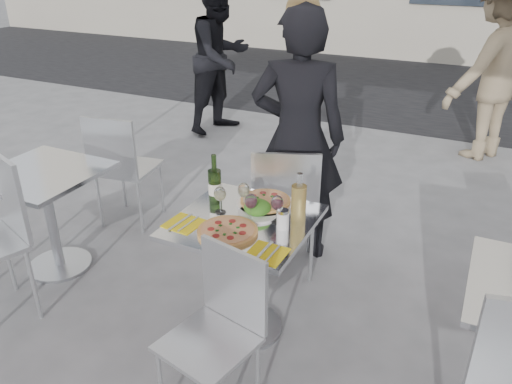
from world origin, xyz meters
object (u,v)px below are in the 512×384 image
at_px(side_chair_lfar, 120,162).
at_px(pizza_near, 228,231).
at_px(carafe, 299,203).
at_px(sugar_shaker, 283,219).
at_px(pedestrian_a, 221,57).
at_px(napkin_right, 267,253).
at_px(side_table_left, 47,200).
at_px(pedestrian_b, 494,68).
at_px(wine_bottle, 215,184).
at_px(wineglass_red_a, 251,202).
at_px(chair_near, 220,320).
at_px(woman_diner, 298,138).
at_px(salad_plate, 257,209).
at_px(napkin_left, 184,223).
at_px(wineglass_red_b, 277,204).
at_px(pizza_far, 265,202).
at_px(wineglass_white_b, 244,191).
at_px(chair_far, 285,202).
at_px(wineglass_white_a, 220,195).
at_px(main_table, 244,252).

xyz_separation_m(side_chair_lfar, pizza_near, (1.43, -0.86, 0.20)).
height_order(carafe, sugar_shaker, carafe).
bearing_deg(side_chair_lfar, carafe, 152.01).
height_order(pedestrian_a, napkin_right, pedestrian_a).
relative_size(side_table_left, pedestrian_a, 0.41).
distance_m(pizza_near, napkin_right, 0.28).
height_order(pedestrian_b, wine_bottle, pedestrian_b).
height_order(wine_bottle, wineglass_red_a, wine_bottle).
height_order(chair_near, side_chair_lfar, side_chair_lfar).
bearing_deg(napkin_right, pedestrian_b, 80.06).
height_order(side_table_left, woman_diner, woman_diner).
bearing_deg(pedestrian_b, napkin_right, 22.04).
height_order(side_chair_lfar, napkin_right, side_chair_lfar).
bearing_deg(salad_plate, carafe, 2.20).
bearing_deg(sugar_shaker, side_table_left, -179.73).
height_order(chair_near, woman_diner, woman_diner).
height_order(wineglass_red_a, napkin_left, wineglass_red_a).
height_order(side_table_left, chair_near, chair_near).
bearing_deg(sugar_shaker, wineglass_red_a, 179.22).
height_order(wineglass_red_b, napkin_left, wineglass_red_b).
bearing_deg(carafe, pizza_near, -138.94).
height_order(pizza_far, wine_bottle, wine_bottle).
xyz_separation_m(pizza_near, wineglass_red_a, (0.05, 0.17, 0.10)).
bearing_deg(wineglass_red_a, pizza_near, -106.23).
relative_size(side_table_left, woman_diner, 0.42).
relative_size(side_chair_lfar, pizza_near, 3.02).
relative_size(sugar_shaker, wineglass_white_b, 0.68).
bearing_deg(chair_far, sugar_shaker, 89.06).
relative_size(pizza_far, wine_bottle, 1.11).
xyz_separation_m(woman_diner, pedestrian_a, (-1.85, 2.22, 0.01)).
bearing_deg(wineglass_white_a, pedestrian_b, 71.55).
bearing_deg(wineglass_white_b, main_table, -62.74).
bearing_deg(wineglass_white_b, side_chair_lfar, 157.16).
height_order(pedestrian_a, wineglass_red_a, pedestrian_a).
relative_size(chair_far, napkin_left, 4.75).
relative_size(chair_far, woman_diner, 0.53).
distance_m(woman_diner, carafe, 0.92).
xyz_separation_m(main_table, pizza_far, (0.03, 0.21, 0.23)).
xyz_separation_m(wineglass_red_a, napkin_left, (-0.31, -0.19, -0.11)).
xyz_separation_m(side_table_left, pizza_near, (1.49, -0.16, 0.22)).
height_order(pizza_far, wineglass_white_b, wineglass_white_b).
relative_size(pizza_near, napkin_right, 1.57).
bearing_deg(salad_plate, napkin_right, -57.96).
bearing_deg(salad_plate, side_table_left, -176.95).
xyz_separation_m(side_chair_lfar, wineglass_white_a, (1.29, -0.68, 0.30)).
bearing_deg(wineglass_white_a, wineglass_white_b, 45.48).
bearing_deg(wineglass_white_b, side_table_left, -175.46).
height_order(woman_diner, pizza_far, woman_diner).
bearing_deg(chair_near, salad_plate, 111.61).
bearing_deg(side_chair_lfar, side_table_left, 77.10).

